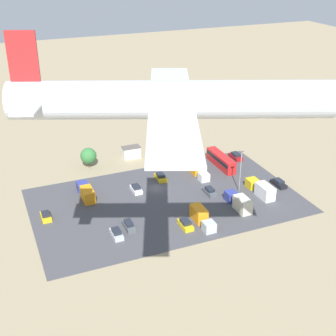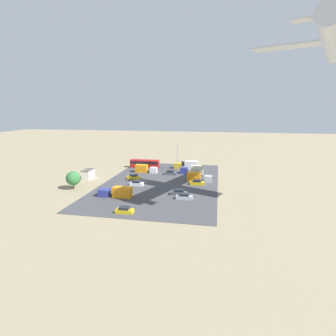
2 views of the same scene
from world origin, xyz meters
name	(u,v)px [view 1 (image 1 of 2)]	position (x,y,z in m)	size (l,w,h in m)	color
ground_plane	(156,188)	(0.00, 0.00, 0.00)	(400.00, 400.00, 0.00)	gray
parking_lot_surface	(166,201)	(0.00, 6.50, 0.04)	(59.68, 35.87, 0.08)	#424247
shed_building	(131,152)	(-0.32, -19.16, 1.58)	(4.93, 2.97, 3.14)	silver
bus	(221,160)	(-20.11, -4.73, 1.83)	(2.48, 11.79, 3.25)	red
parked_car_0	(136,189)	(4.88, -0.30, 0.73)	(1.94, 4.12, 1.55)	silver
parked_car_1	(160,177)	(-2.71, -3.78, 0.73)	(2.00, 4.31, 1.57)	gold
parked_car_2	(279,183)	(-27.79, 10.28, 0.74)	(1.94, 4.50, 1.58)	black
parked_car_3	(210,191)	(-10.53, 7.56, 0.75)	(1.83, 4.28, 1.60)	#4C5156
parked_car_4	(129,225)	(11.45, 13.96, 0.74)	(1.71, 4.55, 1.58)	#4C5156
parked_car_5	(46,216)	(26.54, 3.68, 0.68)	(1.96, 4.03, 1.44)	gold
parked_car_6	(185,224)	(0.52, 18.08, 0.75)	(1.99, 4.35, 1.61)	gold
parked_car_7	(236,156)	(-26.13, -7.33, 0.77)	(1.97, 4.60, 1.65)	maroon
parked_car_8	(116,234)	(14.63, 15.83, 0.71)	(1.86, 4.32, 1.52)	#ADB2B7
parked_truck_0	(202,217)	(-3.23, 17.98, 1.45)	(2.39, 8.08, 2.99)	#ADB2B7
parked_truck_1	(86,192)	(16.36, -2.07, 1.37)	(2.47, 9.09, 2.83)	navy
parked_truck_2	(198,170)	(-12.32, -2.46, 1.40)	(2.30, 8.05, 2.89)	silver
parked_truck_3	(261,189)	(-21.44, 12.38, 1.51)	(2.59, 9.17, 3.12)	gold
parked_truck_4	(239,202)	(-13.66, 15.61, 1.50)	(2.49, 8.55, 3.09)	navy
tree_near_shed	(88,156)	(11.84, -17.49, 3.30)	(4.18, 4.18, 5.40)	brown
light_pole_lot_centre	(241,170)	(-17.60, 8.94, 5.65)	(0.90, 0.28, 10.26)	gray
airplane	(186,100)	(14.27, 46.88, 37.50)	(38.08, 31.72, 9.62)	silver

